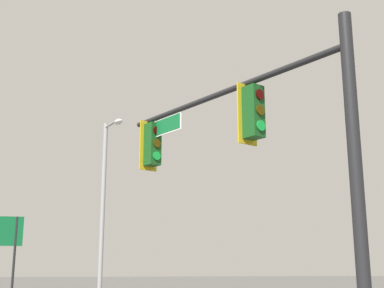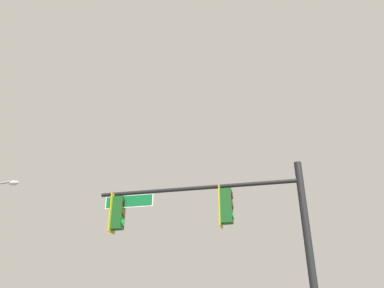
{
  "view_description": "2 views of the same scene",
  "coord_description": "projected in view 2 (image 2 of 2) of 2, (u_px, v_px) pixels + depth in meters",
  "views": [
    {
      "loc": [
        -11.96,
        -2.25,
        1.54
      ],
      "look_at": [
        0.36,
        -8.34,
        4.86
      ],
      "focal_mm": 50.0,
      "sensor_mm": 36.0,
      "label": 1
    },
    {
      "loc": [
        -6.99,
        2.8,
        1.38
      ],
      "look_at": [
        -2.31,
        -7.16,
        6.7
      ],
      "focal_mm": 35.0,
      "sensor_mm": 36.0,
      "label": 2
    }
  ],
  "objects": [
    {
      "name": "signal_pole_near",
      "position": [
        224.0,
        225.0,
        11.55
      ],
      "size": [
        6.61,
        1.69,
        6.02
      ],
      "color": "black",
      "rests_on": "ground_plane"
    }
  ]
}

